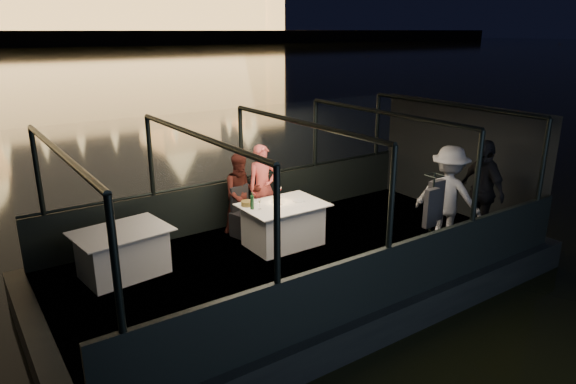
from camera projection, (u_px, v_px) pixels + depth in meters
boat_hull at (301, 283)px, 8.92m from camera, size 8.60×4.40×1.00m
boat_deck at (301, 257)px, 8.77m from camera, size 8.00×4.00×0.04m
gunwale_port at (242, 201)px, 10.20m from camera, size 8.00×0.08×0.90m
gunwale_starboard at (387, 277)px, 7.06m from camera, size 8.00×0.08×0.90m
cabin_glass_port at (241, 144)px, 9.85m from camera, size 8.00×0.02×1.40m
cabin_glass_starboard at (392, 198)px, 6.71m from camera, size 8.00×0.02×1.40m
cabin_roof_glass at (302, 123)px, 8.07m from camera, size 8.00×4.00×0.02m
end_wall_fore at (37, 248)px, 6.26m from camera, size 0.02×4.00×2.30m
end_wall_aft at (458, 159)px, 10.58m from camera, size 0.02×4.00×2.30m
canopy_ribs at (302, 192)px, 8.42m from camera, size 8.00×4.00×2.30m
dining_table_central at (283, 225)px, 9.13m from camera, size 1.45×1.05×0.77m
dining_table_aft at (123, 252)px, 8.00m from camera, size 1.52×1.18×0.75m
chair_port_left at (245, 213)px, 9.51m from camera, size 0.53×0.53×0.92m
chair_port_right at (265, 206)px, 9.91m from camera, size 0.47×0.47×0.92m
coat_stand at (431, 215)px, 8.09m from camera, size 0.46×0.37×1.60m
person_woman_coral at (263, 190)px, 9.86m from camera, size 0.64×0.47×1.64m
person_man_maroon at (242, 194)px, 9.62m from camera, size 0.84×0.72×1.53m
passenger_stripe at (448, 199)px, 9.03m from camera, size 1.04×1.33×1.81m
passenger_dark at (481, 194)px, 9.29m from camera, size 0.74×1.18×1.86m
wine_bottle at (252, 201)px, 8.74m from camera, size 0.08×0.08×0.30m
bread_basket at (247, 203)px, 8.95m from camera, size 0.25×0.25×0.09m
amber_candle at (278, 200)px, 9.14m from camera, size 0.07×0.07×0.08m
plate_near at (299, 201)px, 9.19m from camera, size 0.26×0.26×0.01m
plate_far at (253, 201)px, 9.15m from camera, size 0.33×0.33×0.02m
wine_glass_white at (260, 204)px, 8.75m from camera, size 0.07×0.07×0.17m
wine_glass_red at (280, 193)px, 9.33m from camera, size 0.09×0.09×0.21m
wine_glass_empty at (281, 200)px, 8.96m from camera, size 0.08×0.08×0.19m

